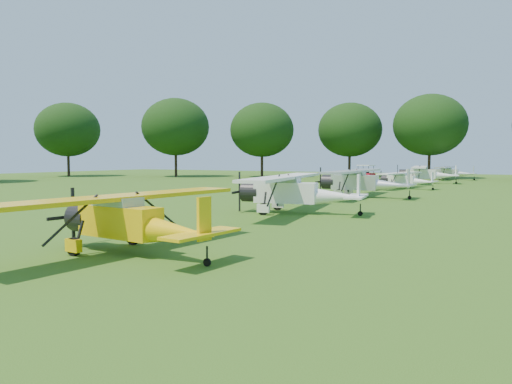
# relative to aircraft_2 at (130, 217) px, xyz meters

# --- Properties ---
(ground) EXTENTS (160.00, 160.00, 0.00)m
(ground) POSITION_rel_aircraft_2_xyz_m (-0.07, 10.95, -1.23)
(ground) COLOR #2C4D13
(ground) RESTS_ON ground
(tree_belt) EXTENTS (137.36, 130.27, 14.52)m
(tree_belt) POSITION_rel_aircraft_2_xyz_m (3.50, 11.12, 6.79)
(tree_belt) COLOR black
(tree_belt) RESTS_ON ground
(aircraft_2) EXTENTS (6.75, 10.75, 2.11)m
(aircraft_2) POSITION_rel_aircraft_2_xyz_m (0.00, 0.00, 0.00)
(aircraft_2) COLOR yellow
(aircraft_2) RESTS_ON ground
(aircraft_3) EXTENTS (7.57, 11.98, 2.35)m
(aircraft_3) POSITION_rel_aircraft_2_xyz_m (-0.20, 13.64, 0.14)
(aircraft_3) COLOR white
(aircraft_3) RESTS_ON ground
(aircraft_4) EXTENTS (7.60, 12.08, 2.38)m
(aircraft_4) POSITION_rel_aircraft_2_xyz_m (-0.26, 26.59, 0.16)
(aircraft_4) COLOR silver
(aircraft_4) RESTS_ON ground
(aircraft_5) EXTENTS (5.78, 9.16, 1.80)m
(aircraft_5) POSITION_rel_aircraft_2_xyz_m (0.39, 39.37, -0.18)
(aircraft_5) COLOR white
(aircraft_5) RESTS_ON ground
(aircraft_6) EXTENTS (7.32, 11.59, 2.28)m
(aircraft_6) POSITION_rel_aircraft_2_xyz_m (0.17, 51.52, 0.10)
(aircraft_6) COLOR white
(aircraft_6) RESTS_ON ground
(aircraft_7) EXTENTS (6.48, 10.29, 2.03)m
(aircraft_7) POSITION_rel_aircraft_2_xyz_m (1.44, 63.63, -0.05)
(aircraft_7) COLOR silver
(aircraft_7) RESTS_ON ground
(golf_cart) EXTENTS (2.77, 2.21, 2.07)m
(golf_cart) POSITION_rel_aircraft_2_xyz_m (-9.81, 59.80, -0.54)
(golf_cart) COLOR #B50C20
(golf_cart) RESTS_ON ground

